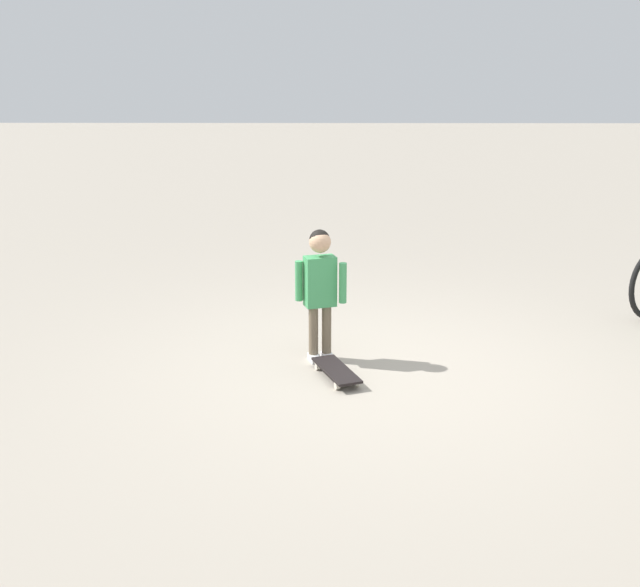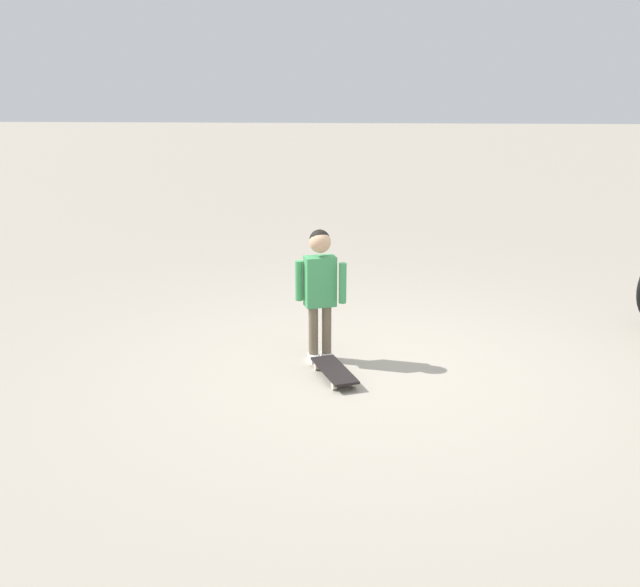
# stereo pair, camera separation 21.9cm
# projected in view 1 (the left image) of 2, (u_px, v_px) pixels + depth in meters

# --- Properties ---
(ground_plane) EXTENTS (50.00, 50.00, 0.00)m
(ground_plane) POSITION_uv_depth(u_px,v_px,m) (376.00, 370.00, 6.19)
(ground_plane) COLOR #9E9384
(child_person) EXTENTS (0.23, 0.40, 1.06)m
(child_person) POSITION_uv_depth(u_px,v_px,m) (320.00, 281.00, 6.24)
(child_person) COLOR brown
(child_person) RESTS_ON ground
(skateboard) EXTENTS (0.62, 0.39, 0.07)m
(skateboard) POSITION_uv_depth(u_px,v_px,m) (336.00, 371.00, 6.03)
(skateboard) COLOR black
(skateboard) RESTS_ON ground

